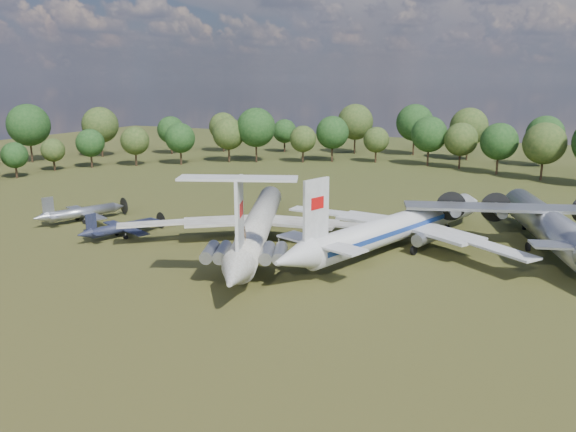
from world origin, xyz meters
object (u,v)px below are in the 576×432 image
at_px(il62_airliner, 258,229).
at_px(an12_transport, 548,230).
at_px(tu104_jet, 400,231).
at_px(person_on_il62, 244,233).
at_px(small_prop_west, 123,230).
at_px(small_prop_northwest, 82,215).

xyz_separation_m(il62_airliner, an12_transport, (35.17, 15.63, 0.29)).
distance_m(il62_airliner, tu104_jet, 18.98).
xyz_separation_m(il62_airliner, person_on_il62, (5.25, -12.72, 3.26)).
bearing_deg(tu104_jet, small_prop_west, -143.95).
distance_m(small_prop_northwest, person_on_il62, 39.29).
bearing_deg(person_on_il62, small_prop_west, -33.98).
bearing_deg(an12_transport, tu104_jet, -174.52).
xyz_separation_m(tu104_jet, an12_transport, (17.73, 8.13, 0.28)).
height_order(tu104_jet, small_prop_northwest, tu104_jet).
bearing_deg(small_prop_northwest, small_prop_west, 3.51).
bearing_deg(an12_transport, person_on_il62, -155.72).
height_order(an12_transport, small_prop_northwest, an12_transport).
bearing_deg(tu104_jet, small_prop_northwest, -152.61).
xyz_separation_m(tu104_jet, person_on_il62, (-12.19, -20.21, 3.25)).
relative_size(an12_transport, small_prop_northwest, 2.60).
bearing_deg(person_on_il62, il62_airliner, -83.24).
bearing_deg(il62_airliner, person_on_il62, -90.00).
distance_m(an12_transport, person_on_il62, 41.33).
relative_size(il62_airliner, person_on_il62, 31.31).
xyz_separation_m(il62_airliner, small_prop_northwest, (-31.76, -0.33, -1.28)).
bearing_deg(il62_airliner, small_prop_northwest, 158.17).
relative_size(tu104_jet, small_prop_west, 3.44).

